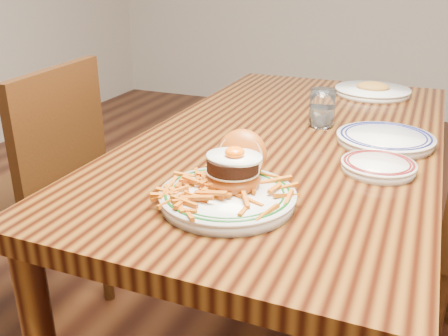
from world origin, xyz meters
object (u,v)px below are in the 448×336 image
at_px(table, 291,161).
at_px(side_plate, 378,166).
at_px(chair_left, 37,199).
at_px(main_plate, 230,184).

relative_size(table, side_plate, 8.76).
relative_size(chair_left, side_plate, 5.19).
relative_size(table, main_plate, 5.23).
bearing_deg(table, main_plate, -90.31).
distance_m(main_plate, side_plate, 0.40).
bearing_deg(side_plate, chair_left, -178.16).
bearing_deg(main_plate, table, 85.18).
height_order(main_plate, side_plate, main_plate).
xyz_separation_m(main_plate, side_plate, (0.28, 0.29, -0.02)).
relative_size(table, chair_left, 1.69).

